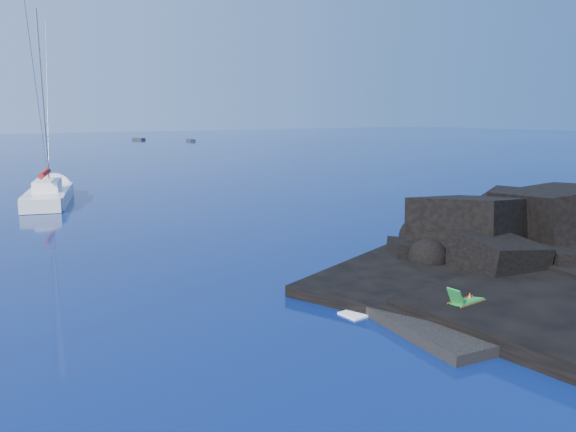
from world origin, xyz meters
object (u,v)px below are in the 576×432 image
sunbather (534,303)px  deck_chair (467,296)px  distant_boat_b (191,141)px  distant_boat_a (139,140)px  sailboat (50,202)px  marker_cone (469,300)px

sunbather → deck_chair: bearing=135.3°
deck_chair → distant_boat_b: (38.61, 120.60, -0.84)m
distant_boat_a → sunbather: bearing=-119.5°
sailboat → deck_chair: size_ratio=10.42×
sailboat → sunbather: (10.01, -35.95, 0.52)m
sunbather → distant_boat_a: (27.05, 133.99, -0.52)m
sailboat → distant_boat_a: sailboat is taller
deck_chair → sunbather: bearing=-30.3°
deck_chair → marker_cone: size_ratio=2.82×
sailboat → marker_cone: 35.69m
sailboat → distant_boat_a: (37.06, 98.03, 0.00)m
distant_boat_a → sailboat: bearing=-128.8°
sunbather → sailboat: bearing=86.4°
distant_boat_b → marker_cone: bearing=-103.3°
deck_chair → distant_boat_a: bearing=72.8°
distant_boat_a → distant_boat_b: size_ratio=1.04×
marker_cone → sunbather: bearing=-33.4°
marker_cone → distant_boat_a: (28.88, 132.77, -0.60)m
deck_chair → sunbather: size_ratio=0.85×
sailboat → sunbather: size_ratio=8.87×
distant_boat_a → distant_boat_b: (9.38, -12.35, 0.00)m
sailboat → sunbather: sailboat is taller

